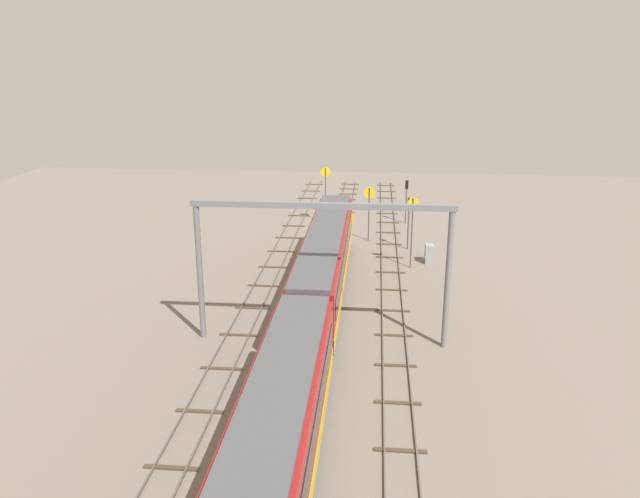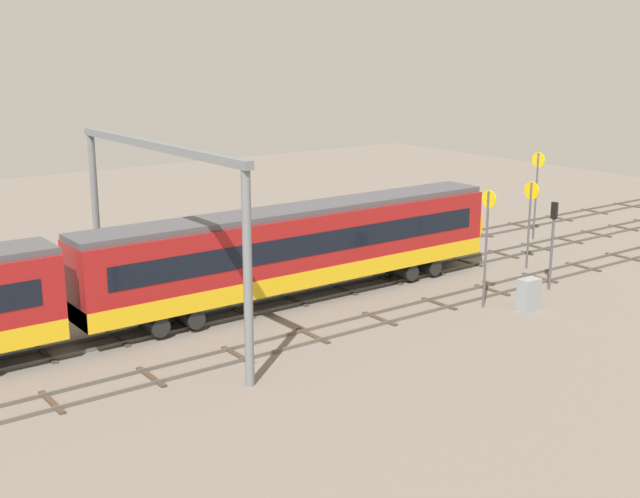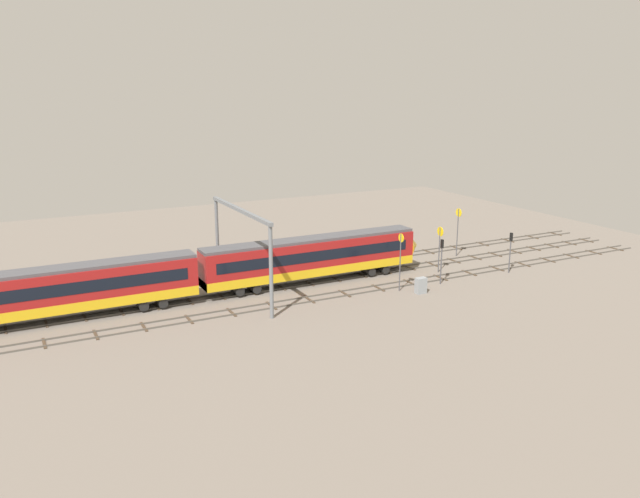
{
  "view_description": "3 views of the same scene",
  "coord_description": "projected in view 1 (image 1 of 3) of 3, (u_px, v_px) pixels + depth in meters",
  "views": [
    {
      "loc": [
        -44.05,
        -3.5,
        16.91
      ],
      "look_at": [
        4.34,
        0.92,
        1.79
      ],
      "focal_mm": 34.58,
      "sensor_mm": 36.0,
      "label": 1
    },
    {
      "loc": [
        -24.98,
        -33.61,
        12.96
      ],
      "look_at": [
        1.44,
        1.85,
        1.97
      ],
      "focal_mm": 46.12,
      "sensor_mm": 36.0,
      "label": 2
    },
    {
      "loc": [
        -30.31,
        -58.21,
        20.3
      ],
      "look_at": [
        0.5,
        1.48,
        3.19
      ],
      "focal_mm": 35.69,
      "sensor_mm": 36.0,
      "label": 3
    }
  ],
  "objects": [
    {
      "name": "signal_light_trackside_departure",
      "position": [
        406.0,
        195.0,
        64.95
      ],
      "size": [
        0.31,
        0.32,
        4.62
      ],
      "color": "#4C4C51",
      "rests_on": "ground"
    },
    {
      "name": "track_with_train",
      "position": [
        327.0,
        287.0,
        47.19
      ],
      "size": [
        84.5,
        2.4,
        0.16
      ],
      "color": "#59544C",
      "rests_on": "ground"
    },
    {
      "name": "track_near_foreground",
      "position": [
        392.0,
        290.0,
        46.76
      ],
      "size": [
        84.5,
        2.4,
        0.16
      ],
      "color": "#59544C",
      "rests_on": "ground"
    },
    {
      "name": "speed_sign_far_trackside",
      "position": [
        326.0,
        186.0,
        64.9
      ],
      "size": [
        0.14,
        1.04,
        5.99
      ],
      "color": "#4C4C51",
      "rests_on": "ground"
    },
    {
      "name": "relay_cabinet",
      "position": [
        429.0,
        254.0,
        52.89
      ],
      "size": [
        1.12,
        0.7,
        1.63
      ],
      "color": "gray",
      "rests_on": "ground"
    },
    {
      "name": "speed_sign_mid_trackside",
      "position": [
        369.0,
        205.0,
        58.55
      ],
      "size": [
        0.14,
        1.06,
        5.23
      ],
      "color": "#4C4C51",
      "rests_on": "ground"
    },
    {
      "name": "speed_sign_near_foreground",
      "position": [
        412.0,
        224.0,
        50.73
      ],
      "size": [
        0.14,
        0.89,
        6.04
      ],
      "color": "#4C4C51",
      "rests_on": "ground"
    },
    {
      "name": "overhead_gantry",
      "position": [
        322.0,
        242.0,
        36.44
      ],
      "size": [
        0.4,
        15.61,
        8.87
      ],
      "color": "slate",
      "rests_on": "ground"
    },
    {
      "name": "signal_light_trackside_approach",
      "position": [
        409.0,
        216.0,
        55.93
      ],
      "size": [
        0.31,
        0.32,
        4.84
      ],
      "color": "#4C4C51",
      "rests_on": "ground"
    },
    {
      "name": "track_middle",
      "position": [
        263.0,
        285.0,
        47.62
      ],
      "size": [
        84.5,
        2.4,
        0.16
      ],
      "color": "#59544C",
      "rests_on": "ground"
    },
    {
      "name": "train",
      "position": [
        308.0,
        327.0,
        34.01
      ],
      "size": [
        50.4,
        3.24,
        4.8
      ],
      "color": "maroon",
      "rests_on": "ground"
    },
    {
      "name": "ground_plane",
      "position": [
        327.0,
        288.0,
        47.21
      ],
      "size": [
        100.5,
        100.5,
        0.0
      ],
      "primitive_type": "plane",
      "color": "slate"
    }
  ]
}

